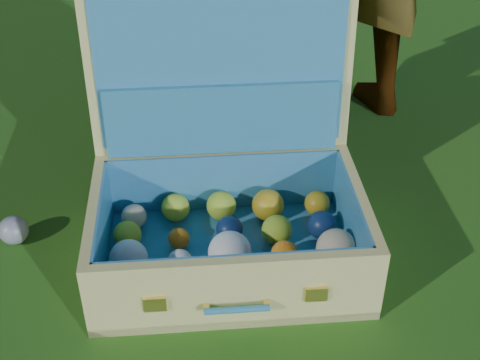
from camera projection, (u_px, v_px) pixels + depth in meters
name	position (u px, v px, depth m)	size (l,w,h in m)	color
ground	(127.00, 293.00, 1.60)	(60.00, 60.00, 0.00)	#215114
stray_ball	(14.00, 230.00, 1.73)	(0.08, 0.08, 0.08)	teal
suitcase	(227.00, 187.00, 1.65)	(0.80, 0.72, 0.64)	#D8CE74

